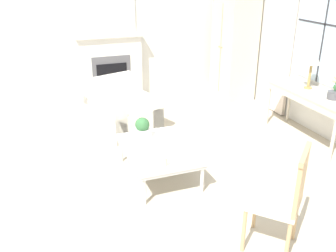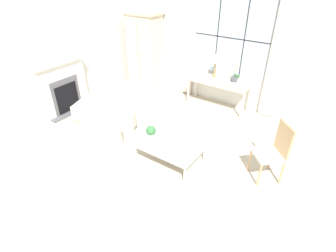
{
  "view_description": "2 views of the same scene",
  "coord_description": "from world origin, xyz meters",
  "px_view_note": "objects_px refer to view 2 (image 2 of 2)",
  "views": [
    {
      "loc": [
        4.02,
        -1.02,
        2.38
      ],
      "look_at": [
        0.15,
        0.42,
        0.62
      ],
      "focal_mm": 40.0,
      "sensor_mm": 36.0,
      "label": 1
    },
    {
      "loc": [
        2.32,
        -2.83,
        3.08
      ],
      "look_at": [
        0.09,
        0.37,
        0.65
      ],
      "focal_mm": 28.0,
      "sensor_mm": 36.0,
      "label": 2
    }
  ],
  "objects_px": {
    "potted_plant_small": "(151,133)",
    "pillar_candle": "(190,152)",
    "potted_orchid": "(235,75)",
    "coffee_table": "(170,145)",
    "armoire": "(145,52)",
    "console_table": "(219,82)",
    "armchair_upholstered": "(106,124)",
    "fireplace": "(62,84)",
    "side_chair_wooden": "(276,149)",
    "table_lamp": "(216,58)"
  },
  "relations": [
    {
      "from": "armchair_upholstered",
      "to": "potted_plant_small",
      "type": "height_order",
      "value": "armchair_upholstered"
    },
    {
      "from": "fireplace",
      "to": "pillar_candle",
      "type": "bearing_deg",
      "value": -3.29
    },
    {
      "from": "fireplace",
      "to": "table_lamp",
      "type": "relative_size",
      "value": 3.69
    },
    {
      "from": "potted_plant_small",
      "to": "fireplace",
      "type": "bearing_deg",
      "value": 175.76
    },
    {
      "from": "potted_orchid",
      "to": "armoire",
      "type": "bearing_deg",
      "value": -178.44
    },
    {
      "from": "potted_orchid",
      "to": "potted_plant_small",
      "type": "xyz_separation_m",
      "value": [
        -0.47,
        -2.55,
        -0.39
      ]
    },
    {
      "from": "table_lamp",
      "to": "potted_plant_small",
      "type": "height_order",
      "value": "table_lamp"
    },
    {
      "from": "armchair_upholstered",
      "to": "potted_plant_small",
      "type": "distance_m",
      "value": 1.25
    },
    {
      "from": "armchair_upholstered",
      "to": "side_chair_wooden",
      "type": "height_order",
      "value": "side_chair_wooden"
    },
    {
      "from": "armoire",
      "to": "side_chair_wooden",
      "type": "height_order",
      "value": "armoire"
    },
    {
      "from": "console_table",
      "to": "side_chair_wooden",
      "type": "relative_size",
      "value": 1.49
    },
    {
      "from": "potted_orchid",
      "to": "armchair_upholstered",
      "type": "height_order",
      "value": "potted_orchid"
    },
    {
      "from": "armoire",
      "to": "armchair_upholstered",
      "type": "xyz_separation_m",
      "value": [
        0.9,
        -2.45,
        -0.76
      ]
    },
    {
      "from": "armchair_upholstered",
      "to": "pillar_candle",
      "type": "distance_m",
      "value": 2.04
    },
    {
      "from": "fireplace",
      "to": "potted_orchid",
      "type": "distance_m",
      "value": 3.99
    },
    {
      "from": "fireplace",
      "to": "console_table",
      "type": "bearing_deg",
      "value": 38.8
    },
    {
      "from": "armchair_upholstered",
      "to": "side_chair_wooden",
      "type": "distance_m",
      "value": 3.27
    },
    {
      "from": "fireplace",
      "to": "console_table",
      "type": "distance_m",
      "value": 3.68
    },
    {
      "from": "potted_orchid",
      "to": "pillar_candle",
      "type": "height_order",
      "value": "potted_orchid"
    },
    {
      "from": "fireplace",
      "to": "armchair_upholstered",
      "type": "relative_size",
      "value": 1.82
    },
    {
      "from": "side_chair_wooden",
      "to": "potted_plant_small",
      "type": "bearing_deg",
      "value": -160.38
    },
    {
      "from": "side_chair_wooden",
      "to": "armoire",
      "type": "bearing_deg",
      "value": 156.44
    },
    {
      "from": "potted_orchid",
      "to": "coffee_table",
      "type": "xyz_separation_m",
      "value": [
        -0.11,
        -2.46,
        -0.57
      ]
    },
    {
      "from": "console_table",
      "to": "potted_plant_small",
      "type": "distance_m",
      "value": 2.52
    },
    {
      "from": "armchair_upholstered",
      "to": "coffee_table",
      "type": "xyz_separation_m",
      "value": [
        1.57,
        0.06,
        0.08
      ]
    },
    {
      "from": "console_table",
      "to": "armchair_upholstered",
      "type": "height_order",
      "value": "armchair_upholstered"
    },
    {
      "from": "console_table",
      "to": "fireplace",
      "type": "bearing_deg",
      "value": -141.2
    },
    {
      "from": "potted_orchid",
      "to": "fireplace",
      "type": "bearing_deg",
      "value": -143.91
    },
    {
      "from": "potted_plant_small",
      "to": "pillar_candle",
      "type": "distance_m",
      "value": 0.82
    },
    {
      "from": "armoire",
      "to": "coffee_table",
      "type": "height_order",
      "value": "armoire"
    },
    {
      "from": "potted_orchid",
      "to": "armchair_upholstered",
      "type": "distance_m",
      "value": 3.1
    },
    {
      "from": "table_lamp",
      "to": "coffee_table",
      "type": "xyz_separation_m",
      "value": [
        0.4,
        -2.47,
        -0.85
      ]
    },
    {
      "from": "armchair_upholstered",
      "to": "side_chair_wooden",
      "type": "relative_size",
      "value": 1.15
    },
    {
      "from": "side_chair_wooden",
      "to": "coffee_table",
      "type": "xyz_separation_m",
      "value": [
        -1.61,
        -0.61,
        -0.23
      ]
    },
    {
      "from": "fireplace",
      "to": "side_chair_wooden",
      "type": "xyz_separation_m",
      "value": [
        4.72,
        0.5,
        -0.15
      ]
    },
    {
      "from": "potted_orchid",
      "to": "coffee_table",
      "type": "distance_m",
      "value": 2.53
    },
    {
      "from": "side_chair_wooden",
      "to": "potted_plant_small",
      "type": "distance_m",
      "value": 2.09
    },
    {
      "from": "armoire",
      "to": "coffee_table",
      "type": "bearing_deg",
      "value": -44.11
    },
    {
      "from": "fireplace",
      "to": "armoire",
      "type": "distance_m",
      "value": 2.39
    },
    {
      "from": "armoire",
      "to": "potted_orchid",
      "type": "distance_m",
      "value": 2.59
    },
    {
      "from": "console_table",
      "to": "pillar_candle",
      "type": "distance_m",
      "value": 2.62
    },
    {
      "from": "console_table",
      "to": "coffee_table",
      "type": "xyz_separation_m",
      "value": [
        0.24,
        -2.42,
        -0.32
      ]
    },
    {
      "from": "side_chair_wooden",
      "to": "fireplace",
      "type": "bearing_deg",
      "value": -174.0
    },
    {
      "from": "armoire",
      "to": "potted_plant_small",
      "type": "bearing_deg",
      "value": -49.53
    },
    {
      "from": "potted_plant_small",
      "to": "pillar_candle",
      "type": "bearing_deg",
      "value": -0.08
    },
    {
      "from": "fireplace",
      "to": "coffee_table",
      "type": "distance_m",
      "value": 3.13
    },
    {
      "from": "table_lamp",
      "to": "potted_plant_small",
      "type": "xyz_separation_m",
      "value": [
        0.05,
        -2.56,
        -0.68
      ]
    },
    {
      "from": "armoire",
      "to": "potted_orchid",
      "type": "height_order",
      "value": "armoire"
    },
    {
      "from": "potted_orchid",
      "to": "coffee_table",
      "type": "relative_size",
      "value": 0.36
    },
    {
      "from": "fireplace",
      "to": "table_lamp",
      "type": "bearing_deg",
      "value": 40.93
    }
  ]
}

